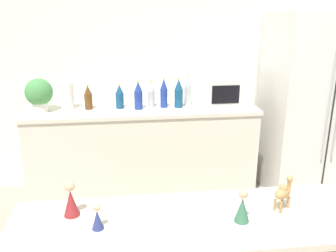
{
  "coord_description": "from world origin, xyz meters",
  "views": [
    {
      "loc": [
        -0.58,
        -1.1,
        1.9
      ],
      "look_at": [
        -0.28,
        1.38,
        1.06
      ],
      "focal_mm": 40.0,
      "sensor_mm": 36.0,
      "label": 1
    }
  ],
  "objects_px": {
    "potted_plant": "(39,94)",
    "back_bottle_1": "(120,97)",
    "back_bottle_2": "(188,91)",
    "back_bottle_6": "(164,93)",
    "wise_man_figurine_purple": "(97,218)",
    "back_bottle_0": "(88,98)",
    "paper_towel_roll": "(67,96)",
    "back_bottle_4": "(138,96)",
    "refrigerator": "(312,105)",
    "wise_man_figurine_crimson": "(242,208)",
    "microwave": "(225,90)",
    "back_bottle_5": "(179,94)",
    "camel_figurine": "(283,192)",
    "wise_man_figurine_blue": "(71,201)",
    "back_bottle_3": "(151,95)"
  },
  "relations": [
    {
      "from": "potted_plant",
      "to": "back_bottle_1",
      "type": "xyz_separation_m",
      "value": [
        0.73,
        0.03,
        -0.06
      ]
    },
    {
      "from": "back_bottle_2",
      "to": "back_bottle_6",
      "type": "bearing_deg",
      "value": -169.86
    },
    {
      "from": "wise_man_figurine_purple",
      "to": "back_bottle_0",
      "type": "bearing_deg",
      "value": 95.49
    },
    {
      "from": "paper_towel_roll",
      "to": "back_bottle_0",
      "type": "relative_size",
      "value": 1.04
    },
    {
      "from": "back_bottle_0",
      "to": "back_bottle_4",
      "type": "distance_m",
      "value": 0.47
    },
    {
      "from": "refrigerator",
      "to": "back_bottle_4",
      "type": "distance_m",
      "value": 1.74
    },
    {
      "from": "paper_towel_roll",
      "to": "wise_man_figurine_crimson",
      "type": "height_order",
      "value": "paper_towel_roll"
    },
    {
      "from": "paper_towel_roll",
      "to": "back_bottle_2",
      "type": "distance_m",
      "value": 1.15
    },
    {
      "from": "paper_towel_roll",
      "to": "microwave",
      "type": "bearing_deg",
      "value": 0.01
    },
    {
      "from": "back_bottle_5",
      "to": "back_bottle_2",
      "type": "bearing_deg",
      "value": 31.71
    },
    {
      "from": "back_bottle_2",
      "to": "wise_man_figurine_crimson",
      "type": "relative_size",
      "value": 1.88
    },
    {
      "from": "camel_figurine",
      "to": "back_bottle_2",
      "type": "bearing_deg",
      "value": 93.06
    },
    {
      "from": "back_bottle_1",
      "to": "camel_figurine",
      "type": "relative_size",
      "value": 1.51
    },
    {
      "from": "paper_towel_roll",
      "to": "back_bottle_5",
      "type": "xyz_separation_m",
      "value": [
        1.05,
        -0.07,
        0.01
      ]
    },
    {
      "from": "back_bottle_2",
      "to": "refrigerator",
      "type": "bearing_deg",
      "value": -4.62
    },
    {
      "from": "refrigerator",
      "to": "back_bottle_5",
      "type": "distance_m",
      "value": 1.35
    },
    {
      "from": "potted_plant",
      "to": "back_bottle_5",
      "type": "height_order",
      "value": "potted_plant"
    },
    {
      "from": "microwave",
      "to": "back_bottle_1",
      "type": "height_order",
      "value": "microwave"
    },
    {
      "from": "back_bottle_2",
      "to": "paper_towel_roll",
      "type": "bearing_deg",
      "value": 179.71
    },
    {
      "from": "back_bottle_1",
      "to": "microwave",
      "type": "bearing_deg",
      "value": 1.59
    },
    {
      "from": "microwave",
      "to": "wise_man_figurine_blue",
      "type": "bearing_deg",
      "value": -122.65
    },
    {
      "from": "back_bottle_5",
      "to": "back_bottle_6",
      "type": "relative_size",
      "value": 0.98
    },
    {
      "from": "back_bottle_1",
      "to": "back_bottle_6",
      "type": "distance_m",
      "value": 0.42
    },
    {
      "from": "back_bottle_1",
      "to": "wise_man_figurine_purple",
      "type": "height_order",
      "value": "back_bottle_1"
    },
    {
      "from": "back_bottle_4",
      "to": "wise_man_figurine_purple",
      "type": "bearing_deg",
      "value": -97.73
    },
    {
      "from": "potted_plant",
      "to": "back_bottle_4",
      "type": "height_order",
      "value": "potted_plant"
    },
    {
      "from": "back_bottle_3",
      "to": "back_bottle_0",
      "type": "bearing_deg",
      "value": -179.52
    },
    {
      "from": "back_bottle_3",
      "to": "back_bottle_2",
      "type": "bearing_deg",
      "value": 2.69
    },
    {
      "from": "paper_towel_roll",
      "to": "back_bottle_1",
      "type": "distance_m",
      "value": 0.49
    },
    {
      "from": "wise_man_figurine_purple",
      "to": "wise_man_figurine_crimson",
      "type": "bearing_deg",
      "value": -1.63
    },
    {
      "from": "back_bottle_3",
      "to": "wise_man_figurine_blue",
      "type": "relative_size",
      "value": 1.47
    },
    {
      "from": "wise_man_figurine_blue",
      "to": "potted_plant",
      "type": "bearing_deg",
      "value": 104.99
    },
    {
      "from": "wise_man_figurine_purple",
      "to": "back_bottle_2",
      "type": "bearing_deg",
      "value": 70.03
    },
    {
      "from": "back_bottle_6",
      "to": "wise_man_figurine_crimson",
      "type": "xyz_separation_m",
      "value": [
        0.12,
        -2.06,
        -0.04
      ]
    },
    {
      "from": "microwave",
      "to": "potted_plant",
      "type": "bearing_deg",
      "value": -177.97
    },
    {
      "from": "microwave",
      "to": "camel_figurine",
      "type": "xyz_separation_m",
      "value": [
        -0.27,
        -2.02,
        -0.02
      ]
    },
    {
      "from": "back_bottle_4",
      "to": "wise_man_figurine_crimson",
      "type": "distance_m",
      "value": 2.05
    },
    {
      "from": "back_bottle_4",
      "to": "wise_man_figurine_blue",
      "type": "height_order",
      "value": "back_bottle_4"
    },
    {
      "from": "back_bottle_1",
      "to": "back_bottle_5",
      "type": "xyz_separation_m",
      "value": [
        0.56,
        -0.04,
        0.02
      ]
    },
    {
      "from": "back_bottle_4",
      "to": "back_bottle_5",
      "type": "bearing_deg",
      "value": 2.53
    },
    {
      "from": "back_bottle_0",
      "to": "back_bottle_1",
      "type": "xyz_separation_m",
      "value": [
        0.29,
        -0.0,
        -0.0
      ]
    },
    {
      "from": "wise_man_figurine_crimson",
      "to": "wise_man_figurine_purple",
      "type": "xyz_separation_m",
      "value": [
        -0.64,
        0.02,
        -0.02
      ]
    },
    {
      "from": "paper_towel_roll",
      "to": "wise_man_figurine_crimson",
      "type": "bearing_deg",
      "value": -63.85
    },
    {
      "from": "back_bottle_1",
      "to": "back_bottle_5",
      "type": "height_order",
      "value": "back_bottle_5"
    },
    {
      "from": "back_bottle_0",
      "to": "back_bottle_6",
      "type": "distance_m",
      "value": 0.72
    },
    {
      "from": "back_bottle_4",
      "to": "wise_man_figurine_blue",
      "type": "distance_m",
      "value": 1.92
    },
    {
      "from": "back_bottle_0",
      "to": "back_bottle_3",
      "type": "relative_size",
      "value": 0.93
    },
    {
      "from": "microwave",
      "to": "back_bottle_3",
      "type": "bearing_deg",
      "value": -178.21
    },
    {
      "from": "refrigerator",
      "to": "back_bottle_2",
      "type": "bearing_deg",
      "value": 175.38
    },
    {
      "from": "paper_towel_roll",
      "to": "back_bottle_2",
      "type": "xyz_separation_m",
      "value": [
        1.15,
        -0.01,
        0.02
      ]
    }
  ]
}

